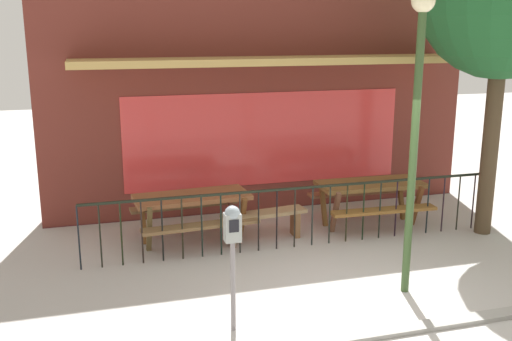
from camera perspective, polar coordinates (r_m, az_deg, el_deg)
name	(u,v)px	position (r m, az deg, el deg)	size (l,w,h in m)	color
ground	(363,306)	(7.55, 10.35, -12.77)	(40.00, 40.00, 0.00)	#B2AEA9
pub_storefront	(263,78)	(10.86, 0.65, 8.93)	(7.98, 1.48, 4.87)	#46151A
patio_fence_front	(304,205)	(9.11, 4.66, -3.40)	(6.73, 0.04, 0.97)	black
picnic_table_left	(192,205)	(9.35, -6.22, -3.33)	(1.89, 1.48, 0.79)	brown
picnic_table_right	(370,191)	(10.23, 11.00, -2.00)	(1.85, 1.43, 0.79)	brown
patio_bench	(264,219)	(9.42, 0.79, -4.77)	(1.43, 0.49, 0.48)	#9A7C54
parking_meter_near	(233,235)	(6.44, -2.29, -6.31)	(0.18, 0.17, 1.47)	gray
street_lamp	(417,101)	(7.37, 15.34, 6.56)	(0.28, 0.28, 3.78)	#314A24
curb_edge	(391,334)	(7.00, 12.99, -15.16)	(11.17, 0.20, 0.11)	gray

